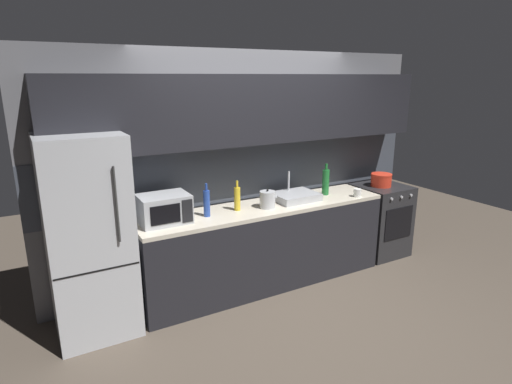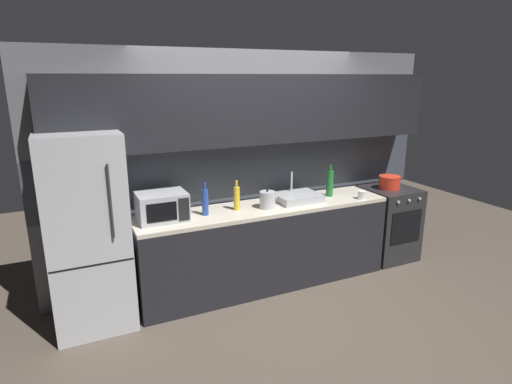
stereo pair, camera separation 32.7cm
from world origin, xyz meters
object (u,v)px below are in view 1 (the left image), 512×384
(kettle, at_px, (268,199))
(wine_bottle_green, at_px, (326,182))
(refrigerator, at_px, (89,237))
(wine_bottle_yellow, at_px, (237,198))
(cooking_pot, at_px, (381,180))
(mug_white, at_px, (357,193))
(oven_range, at_px, (380,220))
(microwave, at_px, (164,209))
(wine_bottle_blue, at_px, (207,203))

(kettle, xyz_separation_m, wine_bottle_green, (0.85, 0.10, 0.06))
(wine_bottle_green, bearing_deg, kettle, -173.02)
(refrigerator, distance_m, wine_bottle_yellow, 1.45)
(wine_bottle_yellow, bearing_deg, kettle, -14.17)
(cooking_pot, bearing_deg, refrigerator, -180.00)
(kettle, distance_m, wine_bottle_yellow, 0.33)
(wine_bottle_green, bearing_deg, mug_white, -45.42)
(oven_range, relative_size, cooking_pot, 3.52)
(refrigerator, relative_size, kettle, 8.87)
(wine_bottle_yellow, height_order, mug_white, wine_bottle_yellow)
(refrigerator, xyz_separation_m, oven_range, (3.49, -0.00, -0.44))
(oven_range, bearing_deg, kettle, -177.94)
(kettle, distance_m, cooking_pot, 1.70)
(refrigerator, height_order, microwave, refrigerator)
(oven_range, distance_m, kettle, 1.81)
(refrigerator, xyz_separation_m, wine_bottle_blue, (1.10, -0.01, 0.15))
(oven_range, height_order, kettle, kettle)
(kettle, bearing_deg, wine_bottle_green, 6.98)
(refrigerator, xyz_separation_m, kettle, (1.76, -0.06, 0.10))
(microwave, relative_size, mug_white, 4.90)
(kettle, bearing_deg, wine_bottle_yellow, 165.83)
(wine_bottle_yellow, height_order, cooking_pot, wine_bottle_yellow)
(wine_bottle_yellow, bearing_deg, refrigerator, -179.38)
(kettle, distance_m, wine_bottle_blue, 0.66)
(microwave, xyz_separation_m, wine_bottle_blue, (0.42, -0.03, 0.00))
(oven_range, xyz_separation_m, mug_white, (-0.63, -0.22, 0.50))
(microwave, height_order, cooking_pot, microwave)
(refrigerator, bearing_deg, mug_white, -4.37)
(wine_bottle_green, distance_m, mug_white, 0.38)
(wine_bottle_blue, distance_m, wine_bottle_yellow, 0.35)
(oven_range, xyz_separation_m, cooking_pot, (-0.03, 0.00, 0.53))
(microwave, distance_m, kettle, 1.08)
(microwave, xyz_separation_m, cooking_pot, (2.78, -0.02, -0.06))
(wine_bottle_yellow, bearing_deg, wine_bottle_blue, -175.97)
(oven_range, height_order, mug_white, mug_white)
(refrigerator, height_order, wine_bottle_green, refrigerator)
(mug_white, bearing_deg, wine_bottle_blue, 173.22)
(cooking_pot, bearing_deg, wine_bottle_green, 177.30)
(wine_bottle_blue, distance_m, mug_white, 1.78)
(wine_bottle_blue, xyz_separation_m, cooking_pot, (2.36, 0.01, -0.06))
(wine_bottle_green, relative_size, mug_white, 3.88)
(wine_bottle_green, xyz_separation_m, wine_bottle_yellow, (-1.16, -0.02, -0.03))
(microwave, relative_size, wine_bottle_green, 1.26)
(wine_bottle_yellow, relative_size, cooking_pot, 1.22)
(wine_bottle_yellow, bearing_deg, microwave, 179.80)
(wine_bottle_blue, bearing_deg, wine_bottle_yellow, 4.03)
(kettle, height_order, wine_bottle_green, wine_bottle_green)
(microwave, distance_m, wine_bottle_green, 1.93)
(kettle, relative_size, mug_white, 2.14)
(wine_bottle_green, bearing_deg, wine_bottle_blue, -178.14)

